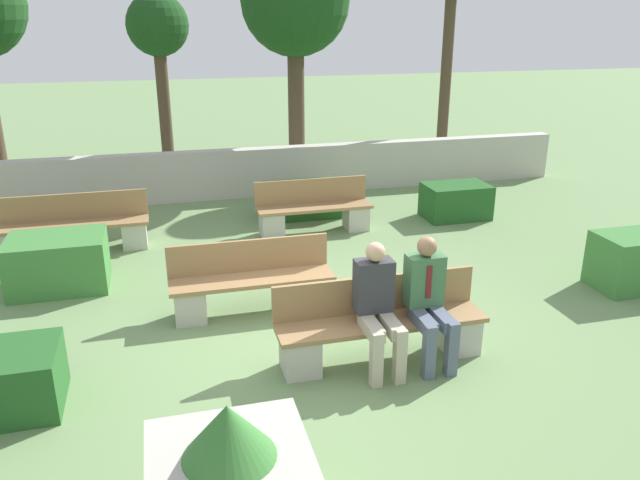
# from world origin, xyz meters

# --- Properties ---
(ground_plane) EXTENTS (60.00, 60.00, 0.00)m
(ground_plane) POSITION_xyz_m (0.00, 0.00, 0.00)
(ground_plane) COLOR #6B8956
(perimeter_wall) EXTENTS (13.28, 0.30, 0.95)m
(perimeter_wall) POSITION_xyz_m (0.00, 5.74, 0.47)
(perimeter_wall) COLOR #B7B2A8
(perimeter_wall) RESTS_ON ground_plane
(bench_front) EXTENTS (2.20, 0.48, 0.85)m
(bench_front) POSITION_xyz_m (0.45, -0.77, 0.34)
(bench_front) COLOR #937047
(bench_front) RESTS_ON ground_plane
(bench_left_side) EXTENTS (1.89, 0.49, 0.85)m
(bench_left_side) POSITION_xyz_m (0.78, 3.33, 0.33)
(bench_left_side) COLOR #937047
(bench_left_side) RESTS_ON ground_plane
(bench_right_side) EXTENTS (1.96, 0.48, 0.85)m
(bench_right_side) POSITION_xyz_m (-0.67, 0.66, 0.33)
(bench_right_side) COLOR #937047
(bench_right_side) RESTS_ON ground_plane
(bench_back) EXTENTS (2.19, 0.49, 0.85)m
(bench_back) POSITION_xyz_m (-2.95, 3.40, 0.34)
(bench_back) COLOR #937047
(bench_back) RESTS_ON ground_plane
(person_seated_man) EXTENTS (0.38, 0.63, 1.32)m
(person_seated_man) POSITION_xyz_m (0.90, -0.91, 0.73)
(person_seated_man) COLOR #515B70
(person_seated_man) RESTS_ON ground_plane
(person_seated_woman) EXTENTS (0.38, 0.63, 1.31)m
(person_seated_woman) POSITION_xyz_m (0.35, -0.92, 0.72)
(person_seated_woman) COLOR #B2A893
(person_seated_woman) RESTS_ON ground_plane
(hedge_block_near_left) EXTENTS (1.22, 0.89, 0.70)m
(hedge_block_near_left) POSITION_xyz_m (-3.01, 2.01, 0.35)
(hedge_block_near_left) COLOR #3D7A38
(hedge_block_near_left) RESTS_ON ground_plane
(hedge_block_mid_right) EXTENTS (1.11, 0.73, 0.60)m
(hedge_block_mid_right) POSITION_xyz_m (3.38, 3.42, 0.30)
(hedge_block_mid_right) COLOR #235623
(hedge_block_mid_right) RESTS_ON ground_plane
(hedge_block_far_left) EXTENTS (1.34, 0.72, 0.59)m
(hedge_block_far_left) POSITION_xyz_m (0.82, 4.22, 0.30)
(hedge_block_far_left) COLOR #235623
(hedge_block_far_left) RESTS_ON ground_plane
(tree_center_left) EXTENTS (1.20, 1.20, 3.81)m
(tree_center_left) POSITION_xyz_m (-1.41, 6.93, 3.05)
(tree_center_left) COLOR #473828
(tree_center_left) RESTS_ON ground_plane
(tree_center_right) EXTENTS (2.18, 2.18, 4.75)m
(tree_center_right) POSITION_xyz_m (1.27, 6.72, 3.59)
(tree_center_right) COLOR #473828
(tree_center_right) RESTS_ON ground_plane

